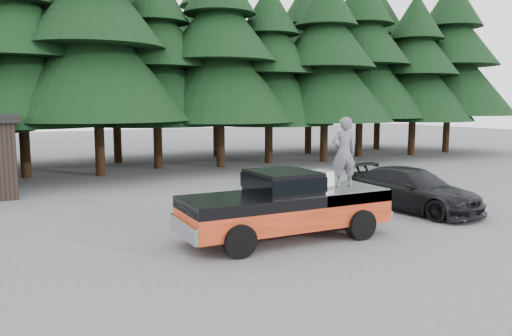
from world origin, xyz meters
name	(u,v)px	position (x,y,z in m)	size (l,w,h in m)	color
ground	(230,241)	(0.00, 0.00, 0.00)	(120.00, 120.00, 0.00)	#4D4D50
pickup_truck	(285,215)	(1.45, -0.52, 0.67)	(6.00, 2.04, 1.33)	red
truck_cab	(282,181)	(1.35, -0.52, 1.62)	(1.66, 1.90, 0.59)	black
air_compressor	(320,180)	(2.66, -0.41, 1.56)	(0.66, 0.54, 0.45)	white
man_on_bed	(344,152)	(3.32, -0.61, 2.35)	(0.74, 0.49, 2.03)	#56565E
parked_car	(412,189)	(7.32, 0.76, 0.74)	(2.07, 5.10, 1.48)	black
treeline	(113,32)	(0.42, 17.20, 7.72)	(60.15, 16.05, 17.50)	black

